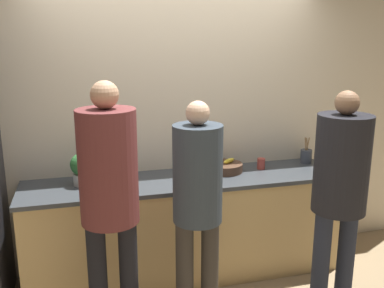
{
  "coord_description": "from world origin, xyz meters",
  "views": [
    {
      "loc": [
        -0.85,
        -3.0,
        2.06
      ],
      "look_at": [
        0.0,
        0.15,
        1.25
      ],
      "focal_mm": 40.0,
      "sensor_mm": 36.0,
      "label": 1
    }
  ],
  "objects_px": {
    "person_left": "(109,188)",
    "utensil_crock": "(306,156)",
    "fruit_bowl": "(225,167)",
    "person_right": "(340,182)",
    "bottle_amber": "(196,174)",
    "bottle_dark": "(320,163)",
    "cup_red": "(261,164)",
    "person_center": "(198,195)",
    "potted_plant": "(82,168)"
  },
  "relations": [
    {
      "from": "person_left",
      "to": "utensil_crock",
      "type": "bearing_deg",
      "value": 22.8
    },
    {
      "from": "fruit_bowl",
      "to": "utensil_crock",
      "type": "bearing_deg",
      "value": 4.09
    },
    {
      "from": "person_left",
      "to": "person_right",
      "type": "xyz_separation_m",
      "value": [
        1.64,
        -0.14,
        -0.06
      ]
    },
    {
      "from": "fruit_bowl",
      "to": "bottle_amber",
      "type": "bearing_deg",
      "value": -150.35
    },
    {
      "from": "person_left",
      "to": "utensil_crock",
      "type": "relative_size",
      "value": 7.27
    },
    {
      "from": "person_left",
      "to": "bottle_dark",
      "type": "relative_size",
      "value": 12.45
    },
    {
      "from": "bottle_amber",
      "to": "cup_red",
      "type": "bearing_deg",
      "value": 14.21
    },
    {
      "from": "bottle_dark",
      "to": "person_left",
      "type": "bearing_deg",
      "value": -163.22
    },
    {
      "from": "fruit_bowl",
      "to": "bottle_amber",
      "type": "relative_size",
      "value": 2.1
    },
    {
      "from": "person_center",
      "to": "bottle_dark",
      "type": "height_order",
      "value": "person_center"
    },
    {
      "from": "person_left",
      "to": "bottle_amber",
      "type": "relative_size",
      "value": 11.87
    },
    {
      "from": "person_right",
      "to": "bottle_dark",
      "type": "relative_size",
      "value": 11.78
    },
    {
      "from": "person_right",
      "to": "bottle_dark",
      "type": "xyz_separation_m",
      "value": [
        0.29,
        0.73,
        -0.09
      ]
    },
    {
      "from": "fruit_bowl",
      "to": "potted_plant",
      "type": "relative_size",
      "value": 1.2
    },
    {
      "from": "cup_red",
      "to": "bottle_amber",
      "type": "bearing_deg",
      "value": -165.79
    },
    {
      "from": "fruit_bowl",
      "to": "bottle_amber",
      "type": "xyz_separation_m",
      "value": [
        -0.31,
        -0.18,
        0.02
      ]
    },
    {
      "from": "bottle_dark",
      "to": "bottle_amber",
      "type": "bearing_deg",
      "value": -179.22
    },
    {
      "from": "person_center",
      "to": "bottle_dark",
      "type": "xyz_separation_m",
      "value": [
        1.32,
        0.56,
        -0.03
      ]
    },
    {
      "from": "person_left",
      "to": "cup_red",
      "type": "relative_size",
      "value": 18.2
    },
    {
      "from": "person_right",
      "to": "cup_red",
      "type": "bearing_deg",
      "value": 104.47
    },
    {
      "from": "bottle_dark",
      "to": "cup_red",
      "type": "bearing_deg",
      "value": 163.58
    },
    {
      "from": "person_left",
      "to": "cup_red",
      "type": "bearing_deg",
      "value": 27.35
    },
    {
      "from": "bottle_dark",
      "to": "cup_red",
      "type": "relative_size",
      "value": 1.46
    },
    {
      "from": "person_left",
      "to": "person_right",
      "type": "relative_size",
      "value": 1.06
    },
    {
      "from": "bottle_amber",
      "to": "person_left",
      "type": "bearing_deg",
      "value": -143.23
    },
    {
      "from": "fruit_bowl",
      "to": "utensil_crock",
      "type": "distance_m",
      "value": 0.85
    },
    {
      "from": "person_center",
      "to": "cup_red",
      "type": "xyz_separation_m",
      "value": [
        0.81,
        0.72,
        -0.04
      ]
    },
    {
      "from": "bottle_amber",
      "to": "cup_red",
      "type": "relative_size",
      "value": 1.53
    },
    {
      "from": "person_center",
      "to": "fruit_bowl",
      "type": "height_order",
      "value": "person_center"
    },
    {
      "from": "person_right",
      "to": "fruit_bowl",
      "type": "height_order",
      "value": "person_right"
    },
    {
      "from": "potted_plant",
      "to": "bottle_amber",
      "type": "bearing_deg",
      "value": -8.85
    },
    {
      "from": "utensil_crock",
      "to": "bottle_dark",
      "type": "distance_m",
      "value": 0.22
    },
    {
      "from": "person_right",
      "to": "bottle_amber",
      "type": "distance_m",
      "value": 1.14
    },
    {
      "from": "utensil_crock",
      "to": "bottle_amber",
      "type": "distance_m",
      "value": 1.18
    },
    {
      "from": "person_left",
      "to": "potted_plant",
      "type": "relative_size",
      "value": 6.81
    },
    {
      "from": "person_left",
      "to": "fruit_bowl",
      "type": "relative_size",
      "value": 5.66
    },
    {
      "from": "person_center",
      "to": "bottle_amber",
      "type": "distance_m",
      "value": 0.57
    },
    {
      "from": "person_right",
      "to": "utensil_crock",
      "type": "relative_size",
      "value": 6.88
    },
    {
      "from": "bottle_dark",
      "to": "potted_plant",
      "type": "height_order",
      "value": "potted_plant"
    },
    {
      "from": "cup_red",
      "to": "potted_plant",
      "type": "height_order",
      "value": "potted_plant"
    },
    {
      "from": "bottle_amber",
      "to": "potted_plant",
      "type": "distance_m",
      "value": 0.94
    },
    {
      "from": "person_right",
      "to": "potted_plant",
      "type": "xyz_separation_m",
      "value": [
        -1.81,
        0.85,
        -0.0
      ]
    },
    {
      "from": "person_center",
      "to": "fruit_bowl",
      "type": "bearing_deg",
      "value": 57.71
    },
    {
      "from": "bottle_amber",
      "to": "person_right",
      "type": "bearing_deg",
      "value": -38.74
    },
    {
      "from": "person_left",
      "to": "fruit_bowl",
      "type": "distance_m",
      "value": 1.31
    },
    {
      "from": "bottle_dark",
      "to": "bottle_amber",
      "type": "distance_m",
      "value": 1.17
    },
    {
      "from": "person_right",
      "to": "bottle_amber",
      "type": "xyz_separation_m",
      "value": [
        -0.88,
        0.71,
        -0.09
      ]
    },
    {
      "from": "utensil_crock",
      "to": "person_left",
      "type": "bearing_deg",
      "value": -157.2
    },
    {
      "from": "person_right",
      "to": "person_center",
      "type": "bearing_deg",
      "value": 171.13
    },
    {
      "from": "cup_red",
      "to": "utensil_crock",
      "type": "bearing_deg",
      "value": 8.18
    }
  ]
}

